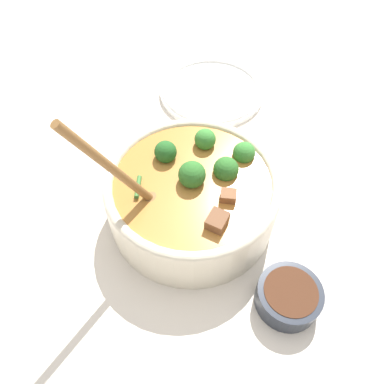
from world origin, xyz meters
name	(u,v)px	position (x,y,z in m)	size (l,w,h in m)	color
ground_plane	(192,214)	(0.00, 0.00, 0.00)	(4.00, 4.00, 0.00)	silver
stew_bowl	(192,194)	(0.00, 0.00, 0.06)	(0.28, 0.27, 0.27)	beige
condiment_bowl	(289,296)	(-0.06, -0.20, 0.02)	(0.09, 0.09, 0.04)	#232833
empty_plate	(212,91)	(0.29, 0.14, 0.01)	(0.23, 0.23, 0.02)	white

